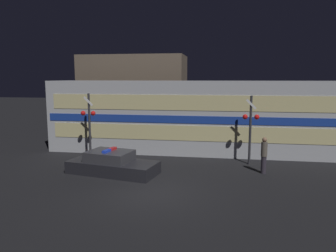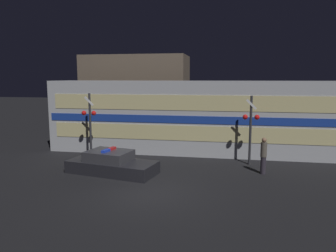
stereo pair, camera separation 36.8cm
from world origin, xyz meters
TOP-DOWN VIEW (x-y plane):
  - ground_plane at (0.00, 0.00)m, footprint 120.00×120.00m
  - train at (2.22, 7.97)m, footprint 20.58×3.04m
  - police_car at (-2.45, 2.51)m, footprint 4.68×2.67m
  - pedestrian at (4.96, 3.70)m, footprint 0.31×0.31m
  - crossing_signal_near at (4.41, 5.35)m, footprint 0.89×0.35m
  - crossing_signal_far at (-4.79, 5.35)m, footprint 0.89×0.35m
  - building_left at (-4.33, 13.76)m, footprint 8.38×4.08m

SIDE VIEW (x-z plane):
  - ground_plane at x=0.00m, z-range 0.00..0.00m
  - police_car at x=-2.45m, z-range -0.16..1.07m
  - pedestrian at x=4.96m, z-range 0.03..1.84m
  - crossing_signal_near at x=4.41m, z-range 0.32..4.08m
  - crossing_signal_far at x=-4.79m, z-range 0.32..4.14m
  - train at x=2.22m, z-range 0.00..4.52m
  - building_left at x=-4.33m, z-range 0.00..6.49m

